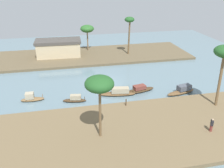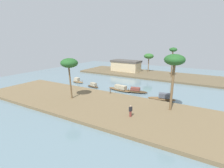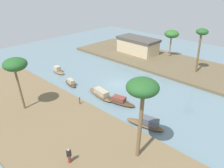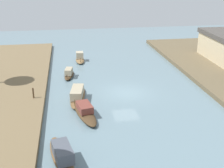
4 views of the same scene
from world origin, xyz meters
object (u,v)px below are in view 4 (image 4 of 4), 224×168
at_px(sampan_with_red_awning, 80,58).
at_px(sampan_with_tall_canopy, 69,74).
at_px(sampan_open_hull, 78,95).
at_px(sampan_upstream_small, 85,112).
at_px(sampan_downstream_large, 62,155).
at_px(mooring_post, 33,93).

bearing_deg(sampan_with_red_awning, sampan_with_tall_canopy, -14.21).
xyz_separation_m(sampan_open_hull, sampan_upstream_small, (3.39, 0.42, -0.08)).
xyz_separation_m(sampan_with_red_awning, sampan_with_tall_canopy, (5.97, -1.55, -0.05)).
height_order(sampan_downstream_large, sampan_with_tall_canopy, sampan_downstream_large).
relative_size(sampan_with_tall_canopy, mooring_post, 3.46).
xyz_separation_m(sampan_upstream_small, sampan_with_tall_canopy, (-9.78, -1.07, 0.00)).
bearing_deg(sampan_with_tall_canopy, sampan_open_hull, 16.55).
xyz_separation_m(sampan_open_hull, sampan_with_tall_canopy, (-6.39, -0.65, -0.08)).
height_order(sampan_downstream_large, sampan_upstream_small, sampan_downstream_large).
distance_m(sampan_downstream_large, sampan_upstream_small, 6.28).
relative_size(sampan_open_hull, mooring_post, 5.57).
distance_m(sampan_with_red_awning, mooring_post, 13.36).
relative_size(sampan_open_hull, sampan_downstream_large, 1.11).
bearing_deg(sampan_upstream_small, sampan_with_tall_canopy, 174.00).
bearing_deg(sampan_with_red_awning, sampan_upstream_small, -1.38).
bearing_deg(sampan_with_tall_canopy, sampan_downstream_large, 7.89).
height_order(sampan_open_hull, sampan_with_red_awning, sampan_with_red_awning).
xyz_separation_m(sampan_open_hull, mooring_post, (0.08, -3.95, 0.49)).
relative_size(sampan_upstream_small, sampan_with_red_awning, 1.55).
xyz_separation_m(sampan_downstream_large, sampan_with_red_awning, (-21.74, 2.34, -0.07)).
distance_m(sampan_open_hull, sampan_with_tall_canopy, 6.43).
distance_m(sampan_downstream_large, sampan_with_tall_canopy, 15.80).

